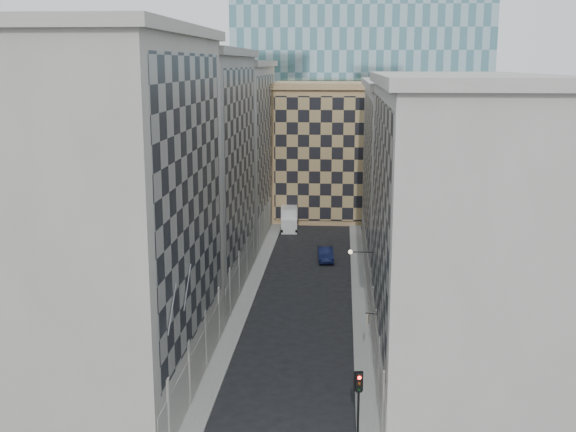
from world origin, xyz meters
The scene contains 15 objects.
sidewalk_west centered at (-5.25, 30.00, 0.07)m, with size 1.50×100.00×0.15m, color gray.
sidewalk_east centered at (5.25, 30.00, 0.07)m, with size 1.50×100.00×0.15m, color gray.
bldg_left_a centered at (-10.88, 11.00, 11.82)m, with size 10.80×22.80×23.70m.
bldg_left_b centered at (-10.88, 33.00, 11.32)m, with size 10.80×22.80×22.70m.
bldg_left_c centered at (-10.88, 55.00, 10.83)m, with size 10.80×22.80×21.70m.
bldg_right_a centered at (10.88, 15.00, 10.32)m, with size 10.80×26.80×20.70m.
bldg_right_b centered at (10.89, 42.00, 9.85)m, with size 10.80×28.80×19.70m.
tan_block centered at (2.00, 67.90, 9.44)m, with size 16.80×14.80×18.80m.
church_tower centered at (0.00, 82.00, 26.95)m, with size 7.20×7.20×51.50m.
flagpoles_left centered at (-5.90, 6.00, 8.00)m, with size 0.10×6.33×2.33m.
bracket_lamp centered at (4.38, 24.00, 6.20)m, with size 1.98×0.36×0.36m.
traffic_light centered at (4.55, 4.28, 3.22)m, with size 0.54×0.48×4.29m.
box_truck centered at (-3.44, 58.48, 1.24)m, with size 2.50×5.33×2.84m.
dark_car centered at (1.72, 43.46, 0.76)m, with size 1.62×4.64×1.53m, color #0E1333.
shop_sign centered at (5.42, 14.77, 3.84)m, with size 0.79×0.70×0.78m.
Camera 1 is at (3.44, -33.54, 21.38)m, focal length 45.00 mm.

